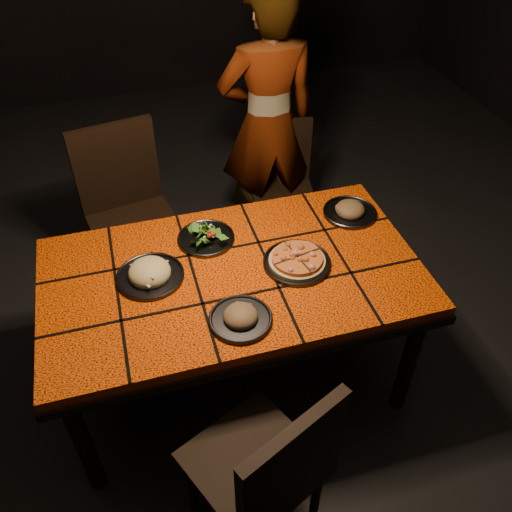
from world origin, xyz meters
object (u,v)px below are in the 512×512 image
object	(u,v)px
chair_far_left	(127,204)
diner	(268,124)
dining_table	(233,285)
chair_near	(270,469)
chair_far_right	(282,179)
plate_pizza	(297,261)
plate_pasta	(150,273)

from	to	relation	value
chair_far_left	diner	bearing A→B (deg)	5.20
dining_table	chair_near	world-z (taller)	chair_near
dining_table	chair_far_right	world-z (taller)	chair_far_right
chair_far_left	diner	size ratio (longest dim) A/B	0.62
dining_table	chair_far_left	distance (m)	0.94
chair_far_right	diner	distance (m)	0.35
dining_table	chair_far_right	bearing A→B (deg)	60.70
chair_far_left	chair_far_right	xyz separation A→B (m)	(0.94, 0.14, -0.10)
dining_table	plate_pizza	distance (m)	0.30
chair_far_right	chair_far_left	bearing A→B (deg)	-161.97
dining_table	plate_pasta	xyz separation A→B (m)	(-0.34, 0.06, 0.10)
chair_far_left	chair_far_right	world-z (taller)	chair_far_left
dining_table	chair_far_left	bearing A→B (deg)	113.64
diner	plate_pasta	bearing A→B (deg)	53.16
chair_near	chair_far_right	xyz separation A→B (m)	(0.63, 1.78, -0.07)
dining_table	plate_pizza	bearing A→B (deg)	-6.91
chair_near	plate_pizza	world-z (taller)	chair_near
chair_near	plate_pizza	bearing A→B (deg)	-139.34
chair_near	plate_pasta	xyz separation A→B (m)	(-0.27, 0.84, 0.24)
dining_table	plate_pasta	distance (m)	0.36
chair_far_left	plate_pizza	xyz separation A→B (m)	(0.66, -0.89, 0.20)
chair_near	diner	xyz separation A→B (m)	(0.57, 1.89, 0.26)
diner	dining_table	bearing A→B (deg)	67.51
plate_pizza	plate_pasta	world-z (taller)	plate_pasta
chair_far_right	plate_pasta	bearing A→B (deg)	-124.06
chair_near	chair_far_right	size ratio (longest dim) A/B	1.14
diner	plate_pasta	xyz separation A→B (m)	(-0.84, -1.05, -0.03)
chair_near	chair_far_left	bearing A→B (deg)	-103.65
dining_table	chair_far_left	size ratio (longest dim) A/B	1.62
dining_table	diner	xyz separation A→B (m)	(0.50, 1.11, 0.13)
chair_far_right	diner	size ratio (longest dim) A/B	0.51
chair_near	diner	world-z (taller)	diner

